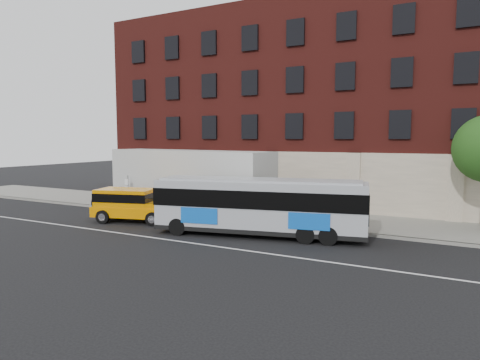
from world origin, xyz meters
The scene contains 9 objects.
ground centered at (0.00, 0.00, 0.00)m, with size 120.00×120.00×0.00m, color black.
sidewalk centered at (0.00, 9.00, 0.07)m, with size 60.00×6.00×0.15m, color gray.
kerb centered at (0.00, 6.00, 0.07)m, with size 60.00×0.25×0.15m, color gray.
lane_line centered at (0.00, 0.50, 0.01)m, with size 60.00×0.12×0.01m, color silver.
building centered at (-0.01, 16.92, 7.58)m, with size 30.00×12.10×15.00m.
sign_pole centered at (-8.50, 6.15, 1.45)m, with size 0.30×0.20×2.50m.
city_bus centered at (3.01, 3.42, 1.65)m, with size 11.19×4.55×3.00m.
yellow_suv centered at (-5.58, 3.27, 1.15)m, with size 5.39×3.28×2.01m.
shipping_container centered at (-4.10, 7.12, 2.12)m, with size 13.13×4.81×4.29m.
Camera 1 is at (12.11, -16.11, 5.07)m, focal length 31.33 mm.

